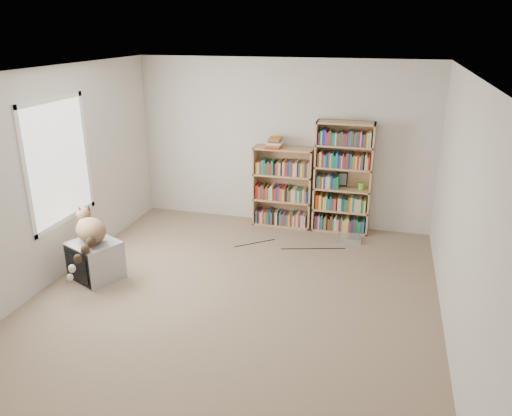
% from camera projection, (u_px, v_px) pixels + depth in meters
% --- Properties ---
extents(floor, '(4.50, 5.00, 0.01)m').
position_uv_depth(floor, '(235.00, 298.00, 5.68)').
color(floor, gray).
rests_on(floor, ground).
extents(wall_back, '(4.50, 0.02, 2.50)m').
position_uv_depth(wall_back, '(283.00, 144.00, 7.52)').
color(wall_back, beige).
rests_on(wall_back, floor).
extents(wall_front, '(4.50, 0.02, 2.50)m').
position_uv_depth(wall_front, '(108.00, 323.00, 2.99)').
color(wall_front, beige).
rests_on(wall_front, floor).
extents(wall_left, '(0.02, 5.00, 2.50)m').
position_uv_depth(wall_left, '(49.00, 179.00, 5.80)').
color(wall_left, beige).
rests_on(wall_left, floor).
extents(wall_right, '(0.02, 5.00, 2.50)m').
position_uv_depth(wall_right, '(460.00, 214.00, 4.70)').
color(wall_right, beige).
rests_on(wall_right, floor).
extents(ceiling, '(4.50, 5.00, 0.02)m').
position_uv_depth(ceiling, '(231.00, 72.00, 4.82)').
color(ceiling, white).
rests_on(ceiling, wall_back).
extents(window, '(0.02, 1.22, 1.52)m').
position_uv_depth(window, '(58.00, 162.00, 5.93)').
color(window, white).
rests_on(window, wall_left).
extents(crt_tv, '(0.70, 0.67, 0.48)m').
position_uv_depth(crt_tv, '(96.00, 260.00, 6.07)').
color(crt_tv, '#99999C').
rests_on(crt_tv, floor).
extents(cat, '(0.62, 0.86, 0.62)m').
position_uv_depth(cat, '(88.00, 235.00, 5.93)').
color(cat, '#382917').
rests_on(cat, crt_tv).
extents(bookcase_tall, '(0.83, 0.30, 1.65)m').
position_uv_depth(bookcase_tall, '(343.00, 180.00, 7.32)').
color(bookcase_tall, '#A97B54').
rests_on(bookcase_tall, floor).
extents(bookcase_short, '(0.89, 0.30, 1.22)m').
position_uv_depth(bookcase_short, '(283.00, 190.00, 7.62)').
color(bookcase_short, '#A97B54').
rests_on(bookcase_short, floor).
extents(book_stack, '(0.22, 0.28, 0.15)m').
position_uv_depth(book_stack, '(274.00, 143.00, 7.35)').
color(book_stack, '#AB1D16').
rests_on(book_stack, bookcase_short).
extents(green_mug, '(0.09, 0.09, 0.10)m').
position_uv_depth(green_mug, '(361.00, 186.00, 7.26)').
color(green_mug, '#63BE36').
rests_on(green_mug, bookcase_tall).
extents(framed_print, '(0.16, 0.05, 0.21)m').
position_uv_depth(framed_print, '(342.00, 179.00, 7.40)').
color(framed_print, black).
rests_on(framed_print, bookcase_tall).
extents(dvd_player, '(0.35, 0.27, 0.07)m').
position_uv_depth(dvd_player, '(349.00, 239.00, 7.18)').
color(dvd_player, silver).
rests_on(dvd_player, floor).
extents(wall_outlet, '(0.01, 0.08, 0.13)m').
position_uv_depth(wall_outlet, '(79.00, 239.00, 6.47)').
color(wall_outlet, silver).
rests_on(wall_outlet, wall_left).
extents(floor_cables, '(1.20, 0.70, 0.01)m').
position_uv_depth(floor_cables, '(280.00, 252.00, 6.84)').
color(floor_cables, black).
rests_on(floor_cables, floor).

